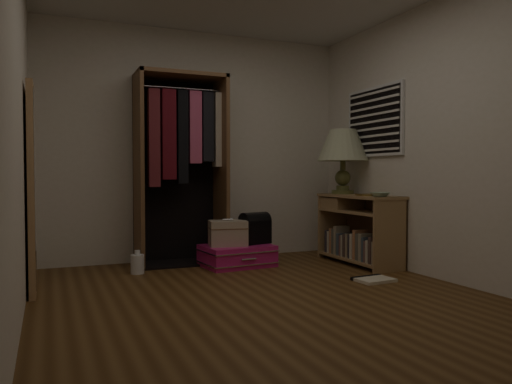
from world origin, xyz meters
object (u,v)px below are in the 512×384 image
pink_suitcase (237,256)px  train_case (228,233)px  floor_mirror (32,189)px  open_wardrobe (182,152)px  black_bag (255,227)px  table_lamp (343,147)px  white_jug (137,264)px  console_bookshelf (357,227)px

pink_suitcase → train_case: (-0.11, -0.01, 0.25)m
floor_mirror → open_wardrobe: bearing=27.5°
black_bag → pink_suitcase: bearing=173.2°
open_wardrobe → table_lamp: bearing=-13.9°
black_bag → white_jug: size_ratio=1.54×
table_lamp → pink_suitcase: bearing=178.3°
table_lamp → white_jug: table_lamp is taller
black_bag → train_case: bearing=172.0°
pink_suitcase → train_case: size_ratio=1.83×
train_case → floor_mirror: bearing=-159.5°
open_wardrobe → table_lamp: open_wardrobe is taller
console_bookshelf → open_wardrobe: bearing=157.6°
train_case → white_jug: bearing=-171.2°
console_bookshelf → open_wardrobe: open_wardrobe is taller
pink_suitcase → white_jug: (-1.04, 0.00, -0.01)m
open_wardrobe → table_lamp: size_ratio=2.67×
black_bag → table_lamp: 1.39m
floor_mirror → white_jug: (0.92, 0.37, -0.75)m
floor_mirror → white_jug: bearing=22.1°
open_wardrobe → train_case: (0.38, -0.41, -0.86)m
console_bookshelf → train_case: bearing=167.0°
black_bag → table_lamp: (1.06, -0.07, 0.89)m
pink_suitcase → white_jug: white_jug is taller
table_lamp → white_jug: size_ratio=3.33×
console_bookshelf → black_bag: (-1.06, 0.36, 0.00)m
console_bookshelf → floor_mirror: floor_mirror is taller
floor_mirror → white_jug: size_ratio=7.38×
train_case → table_lamp: (1.39, -0.03, 0.93)m
table_lamp → train_case: bearing=178.8°
open_wardrobe → floor_mirror: open_wardrobe is taller
console_bookshelf → pink_suitcase: bearing=165.5°
open_wardrobe → black_bag: (0.70, -0.36, -0.82)m
black_bag → table_lamp: table_lamp is taller
pink_suitcase → floor_mirror: bearing=-175.3°
open_wardrobe → black_bag: open_wardrobe is taller
white_jug → pink_suitcase: bearing=-0.1°
table_lamp → console_bookshelf: bearing=-90.8°
open_wardrobe → pink_suitcase: 1.27m
train_case → pink_suitcase: bearing=14.6°
train_case → console_bookshelf: bearing=-3.6°
open_wardrobe → white_jug: 1.31m
pink_suitcase → black_bag: (0.22, 0.03, 0.29)m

